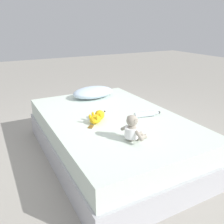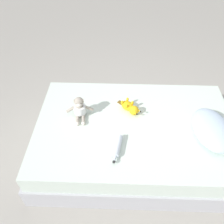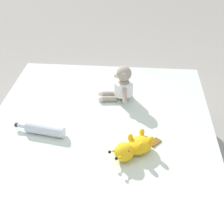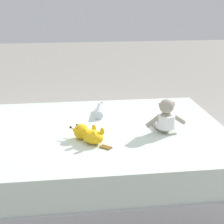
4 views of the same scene
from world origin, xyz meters
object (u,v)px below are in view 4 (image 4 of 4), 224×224
(bed, at_px, (80,161))
(plush_yellow_creature, at_px, (88,134))
(plush_monkey, at_px, (165,118))
(glass_bottle, at_px, (100,111))

(bed, distance_m, plush_yellow_creature, 0.35)
(plush_yellow_creature, bearing_deg, plush_monkey, -80.37)
(plush_monkey, bearing_deg, glass_bottle, 43.91)
(plush_yellow_creature, xyz_separation_m, glass_bottle, (0.50, -0.13, -0.02))
(plush_monkey, bearing_deg, plush_yellow_creature, 99.63)
(bed, relative_size, plush_yellow_creature, 7.44)
(bed, distance_m, glass_bottle, 0.44)
(bed, xyz_separation_m, glass_bottle, (0.30, -0.18, 0.27))
(plush_monkey, height_order, plush_yellow_creature, plush_monkey)
(bed, xyz_separation_m, plush_monkey, (-0.11, -0.58, 0.33))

